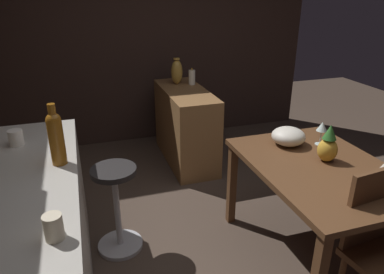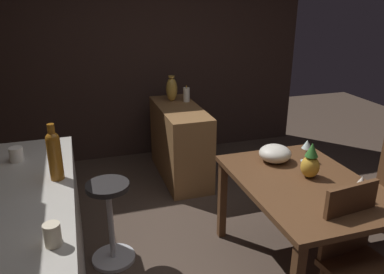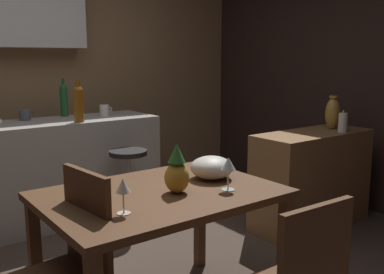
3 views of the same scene
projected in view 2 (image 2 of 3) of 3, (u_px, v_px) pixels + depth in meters
The scene contains 15 objects.
wall_side_right at pixel (132, 53), 4.56m from camera, with size 0.10×4.40×2.60m, color #33231E.
dining_table at pixel (303, 193), 2.67m from camera, with size 1.22×0.86×0.74m.
sideboard_cabinet at pixel (180, 142), 4.24m from camera, with size 1.10×0.44×0.82m, color olive.
chair_near_window at pixel (357, 257), 2.26m from camera, with size 0.44×0.44×0.93m.
chair_by_doorway at pixel (383, 190), 3.05m from camera, with size 0.41×0.41×0.90m.
bar_stool at pixel (111, 221), 2.87m from camera, with size 0.34×0.34×0.67m.
wine_glass_left at pixel (362, 182), 2.36m from camera, with size 0.07×0.07×0.17m.
wine_glass_right at pixel (307, 145), 2.91m from camera, with size 0.08×0.08×0.18m.
pineapple_centerpiece at pixel (310, 163), 2.67m from camera, with size 0.13×0.13×0.26m.
fruit_bowl at pixel (275, 153), 2.94m from camera, with size 0.25×0.25×0.13m, color beige.
wine_bottle_amber at pixel (54, 153), 2.27m from camera, with size 0.08×0.08×0.36m.
cup_cream at pixel (52, 234), 1.70m from camera, with size 0.11×0.08×0.11m.
cup_white at pixel (16, 154), 2.56m from camera, with size 0.12×0.09×0.10m.
pillar_candle_tall at pixel (186, 95), 4.28m from camera, with size 0.07×0.07×0.19m.
vase_brass at pixel (172, 89), 4.28m from camera, with size 0.13×0.13×0.29m.
Camera 2 is at (-2.08, 1.00, 1.97)m, focal length 35.43 mm.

